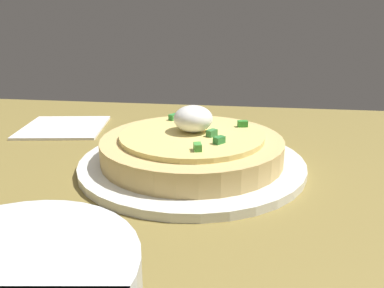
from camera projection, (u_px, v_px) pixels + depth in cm
name	position (u px, v px, depth cm)	size (l,w,h in cm)	color
dining_table	(137.00, 187.00, 45.09)	(98.95, 78.63, 2.21)	olive
plate	(192.00, 163.00, 48.15)	(28.04, 28.04, 1.02)	white
pizza	(192.00, 146.00, 47.46)	(22.55, 22.55, 6.67)	tan
napkin	(64.00, 127.00, 64.55)	(13.17, 13.17, 0.40)	white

